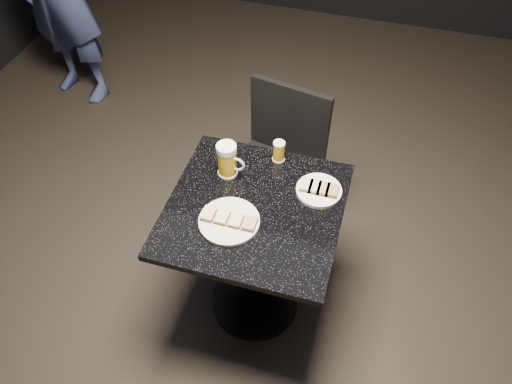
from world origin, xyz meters
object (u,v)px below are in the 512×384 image
at_px(table, 255,243).
at_px(beer_tumbler, 279,151).
at_px(beer_mug, 228,160).
at_px(plate_large, 229,221).
at_px(plate_small, 319,190).
at_px(chair, 278,160).

bearing_deg(table, beer_tumbler, 85.54).
relative_size(beer_mug, beer_tumbler, 1.61).
height_order(plate_large, plate_small, same).
bearing_deg(beer_mug, chair, 71.65).
distance_m(beer_tumbler, chair, 0.39).
xyz_separation_m(table, beer_tumbler, (0.02, 0.29, 0.29)).
xyz_separation_m(beer_mug, beer_tumbler, (0.18, 0.14, -0.03)).
relative_size(plate_large, table, 0.32).
xyz_separation_m(plate_large, beer_mug, (-0.09, 0.25, 0.07)).
xyz_separation_m(plate_small, chair, (-0.27, 0.38, -0.26)).
xyz_separation_m(plate_large, beer_tumbler, (0.10, 0.40, 0.04)).
bearing_deg(plate_large, plate_small, 40.29).
distance_m(plate_large, table, 0.28).
height_order(plate_large, beer_mug, beer_mug).
bearing_deg(chair, plate_large, -93.49).
bearing_deg(plate_small, beer_tumbler, 146.48).
bearing_deg(plate_large, beer_tumbler, 76.30).
height_order(plate_small, table, plate_small).
xyz_separation_m(plate_large, chair, (0.04, 0.64, -0.26)).
bearing_deg(beer_mug, beer_tumbler, 37.69).
xyz_separation_m(plate_large, plate_small, (0.30, 0.26, 0.00)).
relative_size(beer_mug, chair, 0.18).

